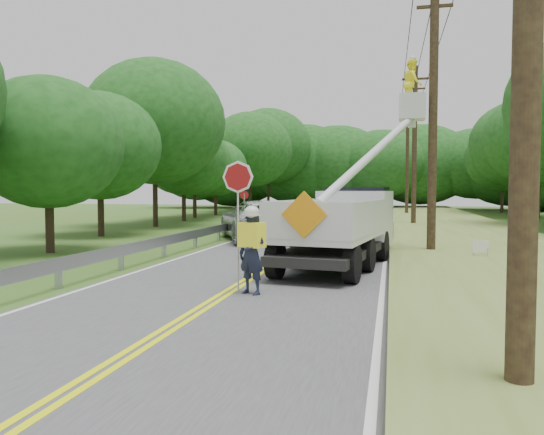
# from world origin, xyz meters

# --- Properties ---
(ground) EXTENTS (140.00, 140.00, 0.00)m
(ground) POSITION_xyz_m (0.00, 0.00, 0.00)
(ground) COLOR #43591C
(ground) RESTS_ON ground
(road) EXTENTS (7.20, 96.00, 0.03)m
(road) POSITION_xyz_m (0.00, 14.00, 0.01)
(road) COLOR #444447
(road) RESTS_ON ground
(guardrail) EXTENTS (0.18, 48.00, 0.77)m
(guardrail) POSITION_xyz_m (-4.02, 14.91, 0.55)
(guardrail) COLOR #9B9FA3
(guardrail) RESTS_ON ground
(utility_poles) EXTENTS (1.60, 43.30, 10.00)m
(utility_poles) POSITION_xyz_m (5.00, 17.02, 5.27)
(utility_poles) COLOR black
(utility_poles) RESTS_ON ground
(tall_grass_verge) EXTENTS (7.00, 96.00, 0.30)m
(tall_grass_verge) POSITION_xyz_m (7.10, 14.00, 0.15)
(tall_grass_verge) COLOR olive
(tall_grass_verge) RESTS_ON ground
(treeline_left) EXTENTS (10.28, 57.45, 11.88)m
(treeline_left) POSITION_xyz_m (-10.95, 31.90, 6.11)
(treeline_left) COLOR #332319
(treeline_left) RESTS_ON ground
(treeline_horizon) EXTENTS (56.94, 15.09, 11.73)m
(treeline_horizon) POSITION_xyz_m (1.81, 56.17, 5.50)
(treeline_horizon) COLOR #184513
(treeline_horizon) RESTS_ON ground
(flagger) EXTENTS (1.15, 0.68, 3.00)m
(flagger) POSITION_xyz_m (0.58, 1.34, 1.09)
(flagger) COLOR #191E33
(flagger) RESTS_ON road
(bucket_truck) EXTENTS (4.33, 7.26, 6.84)m
(bucket_truck) POSITION_xyz_m (2.37, 7.02, 1.57)
(bucket_truck) COLOR black
(bucket_truck) RESTS_ON road
(suv_silver) EXTENTS (5.58, 7.34, 1.85)m
(suv_silver) POSITION_xyz_m (-2.39, 13.90, 0.95)
(suv_silver) COLOR silver
(suv_silver) RESTS_ON road
(suv_darkgrey) EXTENTS (3.50, 5.19, 1.39)m
(suv_darkgrey) POSITION_xyz_m (-1.57, 24.74, 0.72)
(suv_darkgrey) COLOR #3C3F43
(suv_darkgrey) RESTS_ON road
(stop_sign_permanent) EXTENTS (0.44, 0.27, 2.33)m
(stop_sign_permanent) POSITION_xyz_m (-4.20, 17.71, 1.52)
(stop_sign_permanent) COLOR #9B9FA3
(stop_sign_permanent) RESTS_ON ground
(yard_sign) EXTENTS (0.51, 0.20, 0.77)m
(yard_sign) POSITION_xyz_m (6.39, 7.50, 0.56)
(yard_sign) COLOR white
(yard_sign) RESTS_ON ground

